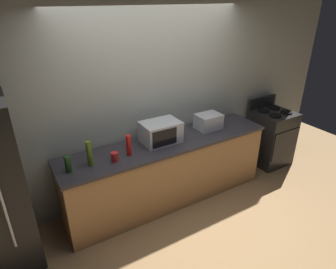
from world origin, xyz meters
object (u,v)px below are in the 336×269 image
object	(u,v)px
stove_range	(270,137)
bottle_olive_oil	(89,153)
bottle_wine	(68,164)
microwave	(161,132)
toaster_oven	(208,121)
bottle_hot_sauce	(129,145)
mug_red	(115,157)

from	to	relation	value
stove_range	bottle_olive_oil	distance (m)	3.08
bottle_wine	stove_range	bearing A→B (deg)	1.05
microwave	toaster_oven	distance (m)	0.78
bottle_hot_sauce	bottle_wine	bearing A→B (deg)	-179.93
bottle_hot_sauce	bottle_wine	xyz separation A→B (m)	(-0.70, -0.00, -0.03)
stove_range	bottle_hot_sauce	world-z (taller)	bottle_hot_sauce
bottle_hot_sauce	stove_range	bearing A→B (deg)	1.31
toaster_oven	mug_red	world-z (taller)	toaster_oven
bottle_hot_sauce	mug_red	bearing A→B (deg)	-167.35
bottle_hot_sauce	mug_red	distance (m)	0.21
microwave	bottle_olive_oil	xyz separation A→B (m)	(-0.95, -0.09, 0.01)
mug_red	bottle_olive_oil	bearing A→B (deg)	167.69
microwave	bottle_olive_oil	size ratio (longest dim) A/B	1.65
bottle_wine	toaster_oven	bearing A→B (deg)	3.50
bottle_olive_oil	toaster_oven	bearing A→B (deg)	3.53
bottle_wine	mug_red	xyz separation A→B (m)	(0.50, -0.04, -0.04)
microwave	bottle_hot_sauce	world-z (taller)	microwave
stove_range	toaster_oven	world-z (taller)	toaster_oven
stove_range	toaster_oven	bearing A→B (deg)	177.35
microwave	mug_red	size ratio (longest dim) A/B	4.46
stove_range	mug_red	xyz separation A→B (m)	(-2.77, -0.10, 0.49)
stove_range	bottle_hot_sauce	bearing A→B (deg)	-178.69
bottle_wine	bottle_olive_oil	bearing A→B (deg)	3.26
bottle_wine	microwave	bearing A→B (deg)	5.19
mug_red	bottle_hot_sauce	bearing A→B (deg)	12.65
toaster_oven	bottle_olive_oil	distance (m)	1.73
bottle_wine	bottle_olive_oil	world-z (taller)	bottle_olive_oil
toaster_oven	bottle_olive_oil	size ratio (longest dim) A/B	1.17
microwave	bottle_olive_oil	distance (m)	0.95
bottle_hot_sauce	bottle_wine	distance (m)	0.70
mug_red	bottle_wine	bearing A→B (deg)	175.06
toaster_oven	bottle_olive_oil	bearing A→B (deg)	-176.47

